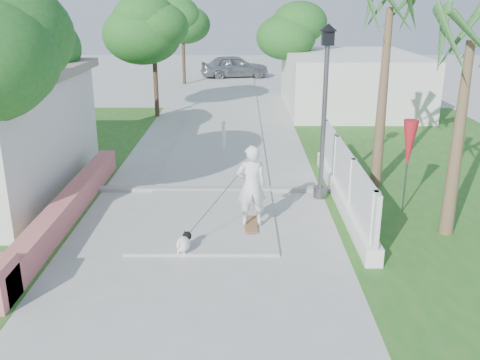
{
  "coord_description": "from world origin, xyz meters",
  "views": [
    {
      "loc": [
        0.83,
        -7.8,
        4.94
      ],
      "look_at": [
        0.78,
        3.65,
        1.1
      ],
      "focal_mm": 40.0,
      "sensor_mm": 36.0,
      "label": 1
    }
  ],
  "objects_px": {
    "skateboarder": "(224,198)",
    "patio_umbrella": "(409,146)",
    "parked_car": "(235,66)",
    "street_lamp": "(324,107)",
    "bollard": "(224,135)",
    "dog": "(184,243)"
  },
  "relations": [
    {
      "from": "skateboarder",
      "to": "patio_umbrella",
      "type": "bearing_deg",
      "value": -168.63
    },
    {
      "from": "street_lamp",
      "to": "patio_umbrella",
      "type": "height_order",
      "value": "street_lamp"
    },
    {
      "from": "bollard",
      "to": "skateboarder",
      "type": "xyz_separation_m",
      "value": [
        0.25,
        -6.91,
        0.28
      ]
    },
    {
      "from": "patio_umbrella",
      "to": "parked_car",
      "type": "distance_m",
      "value": 24.72
    },
    {
      "from": "patio_umbrella",
      "to": "skateboarder",
      "type": "distance_m",
      "value": 4.65
    },
    {
      "from": "patio_umbrella",
      "to": "dog",
      "type": "xyz_separation_m",
      "value": [
        -5.16,
        -2.33,
        -1.45
      ]
    },
    {
      "from": "bollard",
      "to": "patio_umbrella",
      "type": "relative_size",
      "value": 0.47
    },
    {
      "from": "dog",
      "to": "parked_car",
      "type": "xyz_separation_m",
      "value": [
        0.69,
        26.63,
        0.53
      ]
    },
    {
      "from": "skateboarder",
      "to": "bollard",
      "type": "bearing_deg",
      "value": -94.5
    },
    {
      "from": "patio_umbrella",
      "to": "parked_car",
      "type": "xyz_separation_m",
      "value": [
        -4.48,
        24.29,
        -0.92
      ]
    },
    {
      "from": "skateboarder",
      "to": "parked_car",
      "type": "height_order",
      "value": "skateboarder"
    },
    {
      "from": "skateboarder",
      "to": "parked_car",
      "type": "xyz_separation_m",
      "value": [
        -0.12,
        25.7,
        -0.1
      ]
    },
    {
      "from": "patio_umbrella",
      "to": "skateboarder",
      "type": "relative_size",
      "value": 1.17
    },
    {
      "from": "parked_car",
      "to": "street_lamp",
      "type": "bearing_deg",
      "value": 172.65
    },
    {
      "from": "bollard",
      "to": "parked_car",
      "type": "relative_size",
      "value": 0.24
    },
    {
      "from": "bollard",
      "to": "skateboarder",
      "type": "relative_size",
      "value": 0.56
    },
    {
      "from": "street_lamp",
      "to": "patio_umbrella",
      "type": "distance_m",
      "value": 2.27
    },
    {
      "from": "skateboarder",
      "to": "parked_car",
      "type": "relative_size",
      "value": 0.43
    },
    {
      "from": "street_lamp",
      "to": "bollard",
      "type": "xyz_separation_m",
      "value": [
        -2.7,
        4.5,
        -1.84
      ]
    },
    {
      "from": "bollard",
      "to": "parked_car",
      "type": "bearing_deg",
      "value": 89.62
    },
    {
      "from": "street_lamp",
      "to": "parked_car",
      "type": "bearing_deg",
      "value": 96.31
    },
    {
      "from": "street_lamp",
      "to": "skateboarder",
      "type": "height_order",
      "value": "street_lamp"
    }
  ]
}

